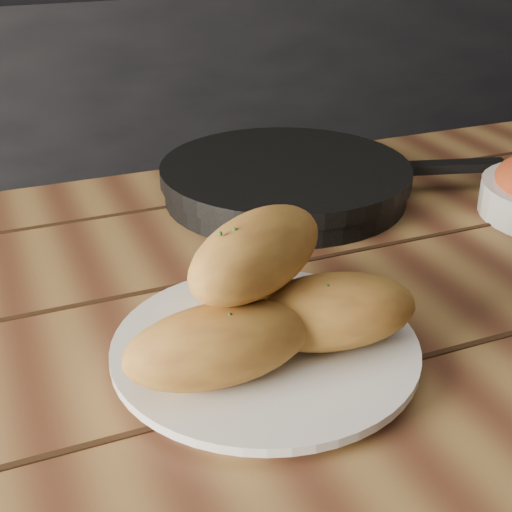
{
  "coord_description": "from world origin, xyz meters",
  "views": [
    {
      "loc": [
        -0.23,
        -0.19,
        1.11
      ],
      "look_at": [
        -0.03,
        0.29,
        0.84
      ],
      "focal_mm": 50.0,
      "sensor_mm": 36.0,
      "label": 1
    }
  ],
  "objects_px": {
    "table": "(257,407)",
    "bread_rolls": "(261,298)",
    "plate": "(265,350)",
    "skillet": "(287,180)"
  },
  "relations": [
    {
      "from": "table",
      "to": "bread_rolls",
      "type": "distance_m",
      "value": 0.17
    },
    {
      "from": "plate",
      "to": "skillet",
      "type": "distance_m",
      "value": 0.37
    },
    {
      "from": "skillet",
      "to": "bread_rolls",
      "type": "bearing_deg",
      "value": -117.99
    },
    {
      "from": "skillet",
      "to": "table",
      "type": "bearing_deg",
      "value": -119.5
    },
    {
      "from": "table",
      "to": "skillet",
      "type": "distance_m",
      "value": 0.34
    },
    {
      "from": "plate",
      "to": "bread_rolls",
      "type": "bearing_deg",
      "value": -149.04
    },
    {
      "from": "plate",
      "to": "bread_rolls",
      "type": "height_order",
      "value": "bread_rolls"
    },
    {
      "from": "bread_rolls",
      "to": "skillet",
      "type": "height_order",
      "value": "bread_rolls"
    },
    {
      "from": "bread_rolls",
      "to": "table",
      "type": "bearing_deg",
      "value": 70.35
    },
    {
      "from": "table",
      "to": "bread_rolls",
      "type": "relative_size",
      "value": 6.35
    }
  ]
}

